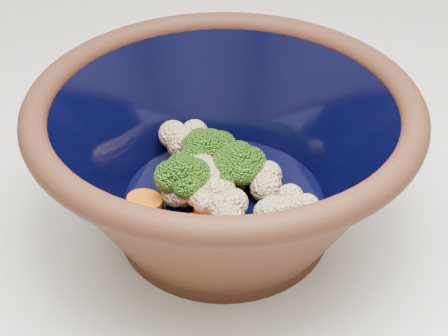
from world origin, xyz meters
name	(u,v)px	position (x,y,z in m)	size (l,w,h in m)	color
mixing_bowl	(224,155)	(-0.12, -0.01, 0.98)	(0.34, 0.34, 0.14)	black
vegetable_pile	(215,175)	(-0.13, -0.01, 0.95)	(0.15, 0.17, 0.05)	#608442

